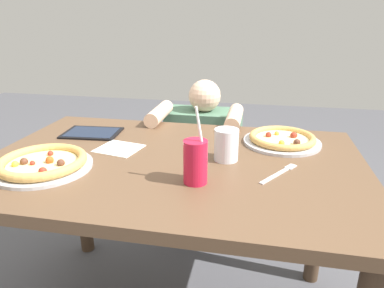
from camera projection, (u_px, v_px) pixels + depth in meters
The scene contains 9 objects.
dining_table at pixel (173, 185), 1.30m from camera, with size 1.37×0.89×0.75m.
pizza_near at pixel (43, 163), 1.18m from camera, with size 0.33×0.33×0.04m.
pizza_far at pixel (282, 139), 1.41m from camera, with size 0.31×0.31×0.04m.
drink_cup_colored at pixel (195, 162), 1.07m from camera, with size 0.08×0.08×0.24m.
water_cup_clear at pixel (226, 144), 1.24m from camera, with size 0.09×0.09×0.12m.
paper_napkin at pixel (119, 148), 1.36m from camera, with size 0.16×0.14×0.00m, color white.
fork at pixel (280, 173), 1.15m from camera, with size 0.13×0.18×0.00m.
tablet at pixel (92, 133), 1.53m from camera, with size 0.25×0.19×0.01m.
diner_seated at pixel (203, 169), 2.02m from camera, with size 0.44×0.53×0.92m.
Camera 1 is at (0.30, -1.13, 1.24)m, focal length 32.61 mm.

